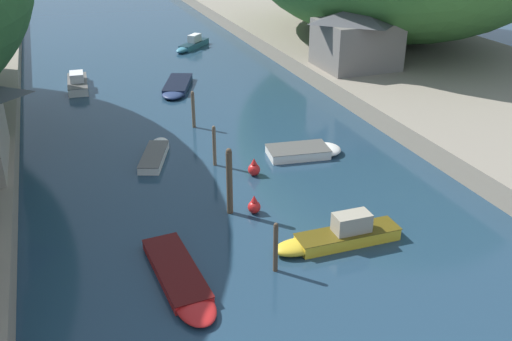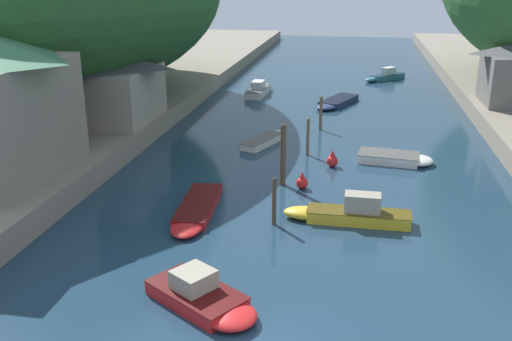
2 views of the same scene
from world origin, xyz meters
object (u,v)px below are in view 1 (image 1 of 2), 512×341
(boat_mid_channel, at_px, (192,45))
(boat_yellow_tender, at_px, (156,153))
(boat_far_right_bank, at_px, (176,87))
(boat_near_quay, at_px, (181,281))
(boat_navy_launch, at_px, (337,236))
(boat_cabin_cruiser, at_px, (307,151))
(channel_buoy_far, at_px, (254,169))
(channel_buoy_near, at_px, (254,206))
(right_bank_cottage, at_px, (357,36))
(boat_open_rowboat, at_px, (78,81))

(boat_mid_channel, bearing_deg, boat_yellow_tender, 114.65)
(boat_yellow_tender, height_order, boat_far_right_bank, boat_far_right_bank)
(boat_near_quay, distance_m, boat_navy_launch, 7.46)
(boat_cabin_cruiser, xyz_separation_m, boat_navy_launch, (-2.97, -9.74, 0.17))
(boat_near_quay, xyz_separation_m, channel_buoy_far, (6.36, 8.71, 0.20))
(boat_far_right_bank, bearing_deg, boat_yellow_tender, 93.06)
(boat_cabin_cruiser, distance_m, channel_buoy_far, 4.34)
(channel_buoy_far, bearing_deg, boat_far_right_bank, 91.88)
(boat_far_right_bank, height_order, channel_buoy_near, channel_buoy_near)
(boat_mid_channel, xyz_separation_m, boat_cabin_cruiser, (-0.19, -29.55, -0.14))
(right_bank_cottage, relative_size, channel_buoy_far, 6.17)
(boat_cabin_cruiser, bearing_deg, right_bank_cottage, 148.45)
(boat_near_quay, distance_m, boat_open_rowboat, 30.14)
(boat_cabin_cruiser, distance_m, channel_buoy_near, 7.91)
(boat_far_right_bank, relative_size, boat_cabin_cruiser, 1.36)
(boat_navy_launch, distance_m, channel_buoy_near, 4.83)
(right_bank_cottage, distance_m, boat_open_rowboat, 23.94)
(boat_cabin_cruiser, distance_m, boat_navy_launch, 10.19)
(right_bank_cottage, relative_size, boat_mid_channel, 1.33)
(boat_near_quay, bearing_deg, channel_buoy_near, -140.43)
(boat_yellow_tender, bearing_deg, boat_far_right_bank, 92.15)
(boat_open_rowboat, relative_size, channel_buoy_far, 5.91)
(right_bank_cottage, xyz_separation_m, boat_far_right_bank, (-14.99, 3.00, -3.76))
(boat_navy_launch, distance_m, channel_buoy_far, 8.26)
(right_bank_cottage, bearing_deg, channel_buoy_far, -135.11)
(boat_cabin_cruiser, height_order, channel_buoy_far, channel_buoy_far)
(boat_mid_channel, relative_size, channel_buoy_far, 4.65)
(boat_open_rowboat, bearing_deg, right_bank_cottage, -13.82)
(boat_far_right_bank, height_order, channel_buoy_far, channel_buoy_far)
(channel_buoy_near, height_order, channel_buoy_far, channel_buoy_far)
(boat_near_quay, xyz_separation_m, channel_buoy_near, (4.88, 4.61, 0.17))
(boat_open_rowboat, distance_m, channel_buoy_far, 22.89)
(boat_navy_launch, bearing_deg, right_bank_cottage, -29.79)
(boat_mid_channel, xyz_separation_m, channel_buoy_near, (-5.72, -35.21, -0.03))
(boat_far_right_bank, xyz_separation_m, boat_cabin_cruiser, (4.62, -15.81, 0.03))
(right_bank_cottage, bearing_deg, channel_buoy_near, -130.73)
(right_bank_cottage, height_order, channel_buoy_near, right_bank_cottage)
(boat_mid_channel, relative_size, channel_buoy_near, 5.03)
(boat_far_right_bank, height_order, boat_mid_channel, boat_mid_channel)
(boat_yellow_tender, distance_m, boat_near_quay, 13.35)
(boat_cabin_cruiser, height_order, boat_navy_launch, boat_navy_launch)
(boat_open_rowboat, bearing_deg, boat_navy_launch, -69.17)
(right_bank_cottage, height_order, boat_navy_launch, right_bank_cottage)
(boat_yellow_tender, relative_size, channel_buoy_far, 4.89)
(boat_yellow_tender, relative_size, boat_navy_launch, 0.85)
(boat_far_right_bank, relative_size, channel_buoy_far, 6.16)
(boat_mid_channel, height_order, boat_navy_launch, boat_navy_launch)
(right_bank_cottage, relative_size, channel_buoy_near, 6.67)
(boat_far_right_bank, bearing_deg, channel_buoy_near, 109.01)
(right_bank_cottage, relative_size, boat_far_right_bank, 1.00)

